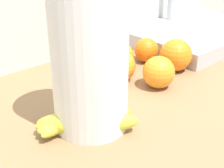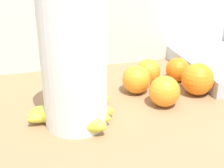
{
  "view_description": "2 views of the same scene",
  "coord_description": "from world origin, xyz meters",
  "px_view_note": "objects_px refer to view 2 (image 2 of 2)",
  "views": [
    {
      "loc": [
        -0.61,
        -0.41,
        1.22
      ],
      "look_at": [
        -0.21,
        0.04,
        0.93
      ],
      "focal_mm": 53.37,
      "sensor_mm": 36.0,
      "label": 1
    },
    {
      "loc": [
        -0.39,
        -0.61,
        1.26
      ],
      "look_at": [
        -0.22,
        -0.01,
        0.98
      ],
      "focal_mm": 53.37,
      "sensor_mm": 36.0,
      "label": 2
    }
  ],
  "objects_px": {
    "orange_right": "(177,70)",
    "paper_towel_roll": "(74,63)",
    "orange_back_right": "(165,91)",
    "orange_center": "(136,79)",
    "orange_back_left": "(198,79)",
    "orange_far_right": "(148,71)",
    "banana_bunch": "(70,114)"
  },
  "relations": [
    {
      "from": "orange_right",
      "to": "paper_towel_roll",
      "type": "relative_size",
      "value": 0.21
    },
    {
      "from": "orange_back_left",
      "to": "orange_far_right",
      "type": "height_order",
      "value": "orange_back_left"
    },
    {
      "from": "banana_bunch",
      "to": "paper_towel_roll",
      "type": "distance_m",
      "value": 0.12
    },
    {
      "from": "orange_right",
      "to": "paper_towel_roll",
      "type": "bearing_deg",
      "value": -154.2
    },
    {
      "from": "banana_bunch",
      "to": "orange_back_right",
      "type": "bearing_deg",
      "value": 4.36
    },
    {
      "from": "orange_back_right",
      "to": "orange_center",
      "type": "relative_size",
      "value": 1.01
    },
    {
      "from": "orange_center",
      "to": "orange_back_left",
      "type": "bearing_deg",
      "value": -18.33
    },
    {
      "from": "orange_right",
      "to": "orange_back_right",
      "type": "bearing_deg",
      "value": -126.48
    },
    {
      "from": "orange_back_left",
      "to": "paper_towel_roll",
      "type": "bearing_deg",
      "value": -169.56
    },
    {
      "from": "banana_bunch",
      "to": "orange_right",
      "type": "xyz_separation_m",
      "value": [
        0.31,
        0.14,
        0.01
      ]
    },
    {
      "from": "banana_bunch",
      "to": "orange_back_right",
      "type": "relative_size",
      "value": 2.77
    },
    {
      "from": "orange_back_right",
      "to": "paper_towel_roll",
      "type": "bearing_deg",
      "value": -173.83
    },
    {
      "from": "banana_bunch",
      "to": "orange_back_right",
      "type": "xyz_separation_m",
      "value": [
        0.22,
        0.02,
        0.02
      ]
    },
    {
      "from": "orange_far_right",
      "to": "banana_bunch",
      "type": "bearing_deg",
      "value": -147.18
    },
    {
      "from": "orange_back_right",
      "to": "paper_towel_roll",
      "type": "distance_m",
      "value": 0.23
    },
    {
      "from": "orange_far_right",
      "to": "orange_right",
      "type": "distance_m",
      "value": 0.08
    },
    {
      "from": "orange_back_left",
      "to": "orange_back_right",
      "type": "relative_size",
      "value": 1.11
    },
    {
      "from": "orange_back_right",
      "to": "banana_bunch",
      "type": "bearing_deg",
      "value": -175.64
    },
    {
      "from": "orange_back_right",
      "to": "orange_center",
      "type": "distance_m",
      "value": 0.09
    },
    {
      "from": "orange_right",
      "to": "paper_towel_roll",
      "type": "distance_m",
      "value": 0.35
    },
    {
      "from": "orange_back_right",
      "to": "orange_center",
      "type": "bearing_deg",
      "value": 115.68
    },
    {
      "from": "orange_back_left",
      "to": "orange_center",
      "type": "height_order",
      "value": "orange_back_left"
    },
    {
      "from": "orange_back_left",
      "to": "orange_back_right",
      "type": "distance_m",
      "value": 0.11
    },
    {
      "from": "orange_center",
      "to": "orange_right",
      "type": "distance_m",
      "value": 0.14
    },
    {
      "from": "paper_towel_roll",
      "to": "orange_back_left",
      "type": "bearing_deg",
      "value": 10.44
    },
    {
      "from": "orange_right",
      "to": "orange_center",
      "type": "bearing_deg",
      "value": -162.95
    },
    {
      "from": "orange_center",
      "to": "orange_back_right",
      "type": "bearing_deg",
      "value": -64.32
    },
    {
      "from": "orange_center",
      "to": "banana_bunch",
      "type": "bearing_deg",
      "value": -151.5
    },
    {
      "from": "orange_back_left",
      "to": "orange_right",
      "type": "xyz_separation_m",
      "value": [
        -0.01,
        0.09,
        -0.01
      ]
    },
    {
      "from": "orange_back_left",
      "to": "paper_towel_roll",
      "type": "distance_m",
      "value": 0.33
    },
    {
      "from": "orange_center",
      "to": "orange_far_right",
      "type": "height_order",
      "value": "orange_center"
    },
    {
      "from": "orange_back_left",
      "to": "orange_center",
      "type": "relative_size",
      "value": 1.12
    }
  ]
}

